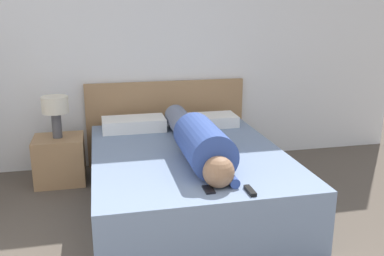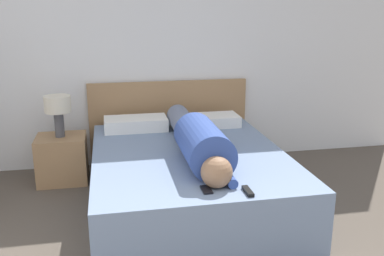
% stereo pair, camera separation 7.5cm
% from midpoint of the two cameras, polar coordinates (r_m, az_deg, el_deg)
% --- Properties ---
extents(wall_back, '(5.52, 0.06, 2.60)m').
position_cam_midpoint_polar(wall_back, '(4.58, -3.27, 11.31)').
color(wall_back, white).
rests_on(wall_back, ground_plane).
extents(bed, '(1.59, 2.02, 0.49)m').
position_cam_midpoint_polar(bed, '(3.69, 0.12, -6.76)').
color(bed, '#7589A8').
rests_on(bed, ground_plane).
extents(headboard, '(1.71, 0.04, 0.90)m').
position_cam_midpoint_polar(headboard, '(4.67, -2.60, 0.80)').
color(headboard, '#A37A51').
rests_on(headboard, ground_plane).
extents(nightstand, '(0.47, 0.41, 0.46)m').
position_cam_midpoint_polar(nightstand, '(4.37, -16.44, -3.97)').
color(nightstand, '#A37A51').
rests_on(nightstand, ground_plane).
extents(table_lamp, '(0.25, 0.25, 0.40)m').
position_cam_midpoint_polar(table_lamp, '(4.23, -16.98, 2.63)').
color(table_lamp, '#4C4C51').
rests_on(table_lamp, nightstand).
extents(person_lying, '(0.34, 1.71, 0.34)m').
position_cam_midpoint_polar(person_lying, '(3.43, 1.38, -1.60)').
color(person_lying, '#936B4C').
rests_on(person_lying, bed).
extents(pillow_near_headboard, '(0.61, 0.32, 0.12)m').
position_cam_midpoint_polar(pillow_near_headboard, '(4.26, -7.01, 0.57)').
color(pillow_near_headboard, white).
rests_on(pillow_near_headboard, bed).
extents(pillow_second, '(0.58, 0.32, 0.11)m').
position_cam_midpoint_polar(pillow_second, '(4.38, 2.88, 1.01)').
color(pillow_second, white).
rests_on(pillow_second, bed).
extents(tv_remote, '(0.04, 0.15, 0.02)m').
position_cam_midpoint_polar(tv_remote, '(2.85, 8.22, -8.34)').
color(tv_remote, black).
rests_on(tv_remote, bed).
extents(cell_phone, '(0.06, 0.13, 0.01)m').
position_cam_midpoint_polar(cell_phone, '(2.87, 2.70, -8.22)').
color(cell_phone, black).
rests_on(cell_phone, bed).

